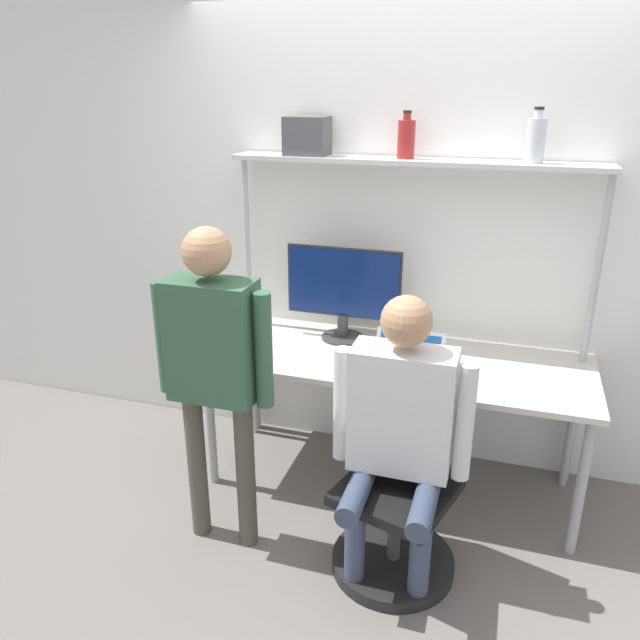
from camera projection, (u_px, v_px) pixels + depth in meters
ground_plane at (374, 522)px, 3.18m from camera, size 12.00×12.00×0.00m
wall_back at (414, 229)px, 3.39m from camera, size 8.00×0.06×2.70m
desk at (395, 369)px, 3.28m from camera, size 2.00×0.74×0.75m
shelf_unit at (411, 213)px, 3.22m from camera, size 1.90×0.22×1.74m
monitor at (343, 288)px, 3.40m from camera, size 0.64×0.24×0.52m
laptop at (408, 363)px, 3.06m from camera, size 0.34×0.21×0.21m
cell_phone at (459, 382)px, 2.98m from camera, size 0.07×0.15×0.01m
office_chair at (399, 514)px, 2.82m from camera, size 0.57×0.57×0.89m
person_seated at (400, 422)px, 2.61m from camera, size 0.60×0.47×1.32m
person_standing at (213, 354)px, 2.74m from camera, size 0.56×0.21×1.55m
bottle_red at (406, 138)px, 3.10m from camera, size 0.09×0.09×0.23m
bottle_clear at (536, 139)px, 2.92m from camera, size 0.09×0.09×0.25m
storage_box at (307, 136)px, 3.25m from camera, size 0.22×0.17×0.20m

